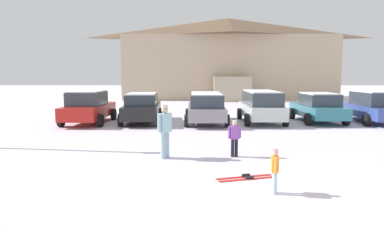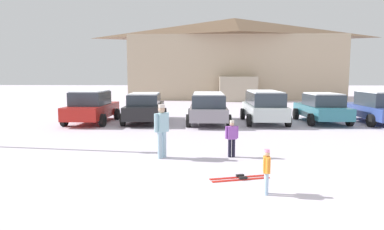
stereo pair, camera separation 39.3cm
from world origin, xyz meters
The scene contains 11 objects.
ski_lodge centered at (2.45, 33.33, 4.40)m, with size 22.59×10.09×8.71m.
parked_red_sedan centered at (-6.85, 13.14, 0.87)m, with size 2.22×4.37×1.74m.
parked_black_sedan centered at (-4.04, 13.49, 0.82)m, with size 2.32×4.67×1.60m.
parked_grey_wagon centered at (-0.62, 13.26, 0.88)m, with size 2.23×4.79×1.62m.
parked_silver_wagon centered at (2.37, 13.47, 0.92)m, with size 2.16×4.58×1.72m.
parked_teal_hatchback centered at (5.51, 13.68, 0.81)m, with size 2.24×4.32×1.60m.
parked_blue_hatchback centered at (8.37, 13.56, 0.86)m, with size 2.12×4.76×1.71m.
skier_adult_in_blue_parka centered at (-2.15, 5.50, 0.94)m, with size 0.43×0.52×1.67m.
skier_child_in_orange_jacket centered at (0.49, 2.32, 0.56)m, with size 0.17×0.37×0.99m.
skier_child_in_purple_jacket centered at (0.02, 5.68, 0.66)m, with size 0.42×0.24×1.16m.
pair_of_skis centered at (0.05, 3.41, 0.02)m, with size 1.52×0.69×0.08m.
Camera 2 is at (-0.86, -4.87, 2.57)m, focal length 32.00 mm.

